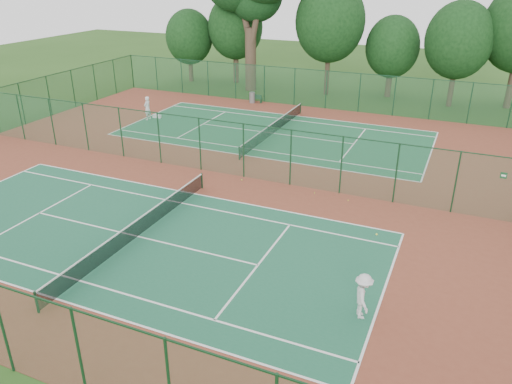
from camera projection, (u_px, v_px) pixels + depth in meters
ground at (222, 173)px, 31.97m from camera, size 120.00×120.00×0.00m
red_pad at (222, 173)px, 31.96m from camera, size 40.00×36.00×0.01m
court_near at (138, 237)px, 24.45m from camera, size 23.77×10.97×0.01m
court_far at (274, 133)px, 39.46m from camera, size 23.77×10.97×0.01m
fence_north at (310, 88)px, 46.25m from camera, size 40.00×0.09×3.50m
fence_divider at (221, 147)px, 31.24m from camera, size 40.00×0.09×3.50m
tennis_net_near at (137, 227)px, 24.23m from camera, size 0.10×12.90×0.97m
tennis_net_far at (274, 127)px, 39.24m from camera, size 0.10×12.90×0.97m
player_near at (363, 296)px, 18.51m from camera, size 1.10×1.37×1.85m
player_far at (147, 108)px, 42.57m from camera, size 0.51×0.75×2.01m
trash_bin at (252, 97)px, 48.09m from camera, size 0.73×0.73×1.02m
bench at (256, 98)px, 48.19m from camera, size 1.36×0.44×0.83m
kit_bag at (157, 116)px, 43.44m from camera, size 0.76×0.30×0.28m
stray_ball_a at (314, 193)px, 29.09m from camera, size 0.07×0.07×0.07m
stray_ball_b at (348, 200)px, 28.16m from camera, size 0.07×0.07×0.07m
stray_ball_c at (242, 180)px, 30.84m from camera, size 0.08×0.08×0.08m
evergreen_row at (332, 93)px, 52.01m from camera, size 39.00×5.00×12.00m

